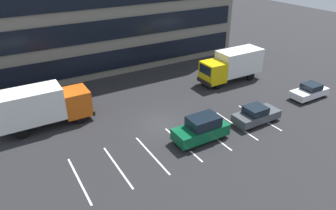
# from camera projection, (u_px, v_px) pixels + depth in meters

# --- Properties ---
(ground_plane) EXTENTS (120.00, 120.00, 0.00)m
(ground_plane) POSITION_uv_depth(u_px,v_px,m) (161.00, 124.00, 27.74)
(ground_plane) COLOR #262628
(lot_markings) EXTENTS (16.94, 5.40, 0.01)m
(lot_markings) POSITION_uv_depth(u_px,v_px,m) (183.00, 144.00, 25.03)
(lot_markings) COLOR silver
(lot_markings) RESTS_ON ground_plane
(box_truck_yellow) EXTENTS (7.63, 2.53, 3.54)m
(box_truck_yellow) POSITION_uv_depth(u_px,v_px,m) (232.00, 64.00, 35.71)
(box_truck_yellow) COLOR yellow
(box_truck_yellow) RESTS_ON ground_plane
(box_truck_orange) EXTENTS (7.81, 2.59, 3.62)m
(box_truck_orange) POSITION_uv_depth(u_px,v_px,m) (42.00, 105.00, 26.58)
(box_truck_orange) COLOR #D85914
(box_truck_orange) RESTS_ON ground_plane
(sedan_charcoal) EXTENTS (4.38, 1.83, 1.57)m
(sedan_charcoal) POSITION_uv_depth(u_px,v_px,m) (256.00, 115.00, 27.80)
(sedan_charcoal) COLOR #474C51
(sedan_charcoal) RESTS_ON ground_plane
(suv_forest) EXTENTS (4.58, 1.94, 2.07)m
(suv_forest) POSITION_uv_depth(u_px,v_px,m) (201.00, 129.00, 25.18)
(suv_forest) COLOR #0C5933
(suv_forest) RESTS_ON ground_plane
(sedan_white) EXTENTS (4.17, 1.75, 1.49)m
(sedan_white) POSITION_uv_depth(u_px,v_px,m) (310.00, 91.00, 32.26)
(sedan_white) COLOR white
(sedan_white) RESTS_ON ground_plane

